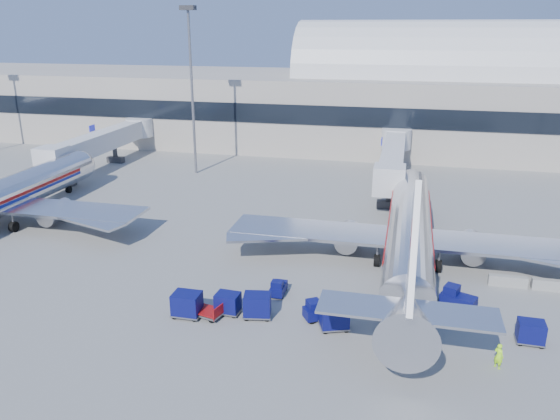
% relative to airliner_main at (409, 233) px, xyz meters
% --- Properties ---
extents(ground, '(260.00, 260.00, 0.00)m').
position_rel_airliner_main_xyz_m(ground, '(-10.00, -4.51, -2.93)').
color(ground, gray).
rests_on(ground, ground).
extents(terminal, '(170.00, 28.15, 21.00)m').
position_rel_airliner_main_xyz_m(terminal, '(-23.60, 51.46, 4.60)').
color(terminal, '#B2AA9E').
rests_on(terminal, ground).
extents(airliner_main, '(32.00, 37.26, 12.07)m').
position_rel_airliner_main_xyz_m(airliner_main, '(0.00, 0.00, 0.00)').
color(airliner_main, silver).
rests_on(airliner_main, ground).
extents(jetbridge_near, '(4.40, 27.50, 6.25)m').
position_rel_airliner_main_xyz_m(jetbridge_near, '(-2.40, 26.30, 1.00)').
color(jetbridge_near, silver).
rests_on(jetbridge_near, ground).
extents(jetbridge_mid, '(4.40, 27.50, 6.25)m').
position_rel_airliner_main_xyz_m(jetbridge_mid, '(-44.40, 26.30, 1.00)').
color(jetbridge_mid, silver).
rests_on(jetbridge_mid, ground).
extents(mast_west, '(2.00, 1.20, 22.60)m').
position_rel_airliner_main_xyz_m(mast_west, '(-30.00, 25.49, 11.87)').
color(mast_west, slate).
rests_on(mast_west, ground).
extents(barrier_near, '(3.00, 0.55, 0.90)m').
position_rel_airliner_main_xyz_m(barrier_near, '(8.00, -2.51, -2.48)').
color(barrier_near, '#9E9E96').
rests_on(barrier_near, ground).
extents(barrier_mid, '(3.00, 0.55, 0.90)m').
position_rel_airliner_main_xyz_m(barrier_mid, '(11.30, -2.51, -2.48)').
color(barrier_mid, '#9E9E96').
rests_on(barrier_mid, ground).
extents(tug_lead, '(2.60, 2.24, 1.52)m').
position_rel_airliner_main_xyz_m(tug_lead, '(-6.06, -11.19, -2.23)').
color(tug_lead, '#0A0D51').
rests_on(tug_lead, ground).
extents(tug_right, '(2.84, 2.16, 1.66)m').
position_rel_airliner_main_xyz_m(tug_right, '(3.72, -7.10, -2.17)').
color(tug_right, '#0A0D51').
rests_on(tug_right, ground).
extents(tug_left, '(1.04, 2.05, 1.33)m').
position_rel_airliner_main_xyz_m(tug_left, '(-9.78, -8.23, -2.32)').
color(tug_left, '#0A0D51').
rests_on(tug_left, ground).
extents(cart_train_a, '(2.25, 1.87, 1.78)m').
position_rel_airliner_main_xyz_m(cart_train_a, '(-10.44, -11.93, -1.98)').
color(cart_train_a, '#0A0D51').
rests_on(cart_train_a, ground).
extents(cart_train_b, '(1.87, 1.47, 1.58)m').
position_rel_airliner_main_xyz_m(cart_train_b, '(-12.69, -11.92, -2.08)').
color(cart_train_b, '#0A0D51').
rests_on(cart_train_b, ground).
extents(cart_train_c, '(2.09, 1.59, 1.84)m').
position_rel_airliner_main_xyz_m(cart_train_c, '(-15.42, -13.01, -1.95)').
color(cart_train_c, '#0A0D51').
rests_on(cart_train_c, ground).
extents(cart_solo_near, '(2.40, 2.12, 1.76)m').
position_rel_airliner_main_xyz_m(cart_solo_near, '(-4.80, -12.27, -1.99)').
color(cart_solo_near, '#0A0D51').
rests_on(cart_solo_near, ground).
extents(cart_solo_far, '(1.82, 1.41, 1.58)m').
position_rel_airliner_main_xyz_m(cart_solo_far, '(8.14, -11.08, -2.08)').
color(cart_solo_far, '#0A0D51').
rests_on(cart_solo_far, ground).
extents(cart_open_red, '(2.43, 1.98, 0.57)m').
position_rel_airliner_main_xyz_m(cart_open_red, '(-13.91, -12.81, -2.52)').
color(cart_open_red, slate).
rests_on(cart_open_red, ground).
extents(ramp_worker, '(0.73, 0.72, 1.69)m').
position_rel_airliner_main_xyz_m(ramp_worker, '(5.67, -14.52, -2.08)').
color(ramp_worker, '#9FF91A').
rests_on(ramp_worker, ground).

